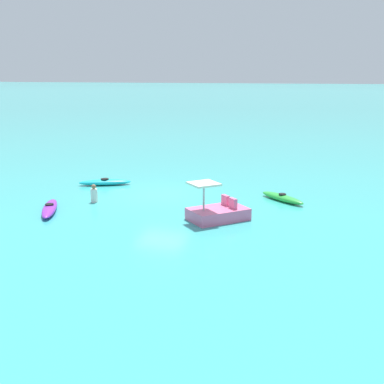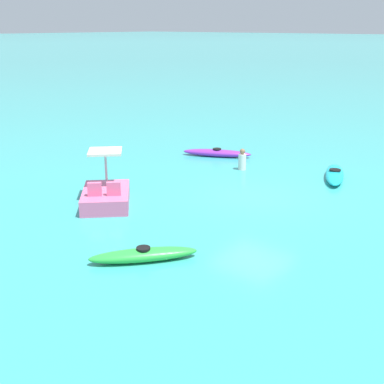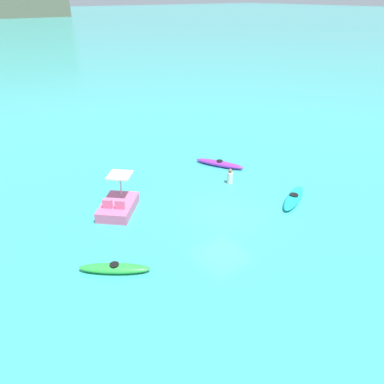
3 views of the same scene
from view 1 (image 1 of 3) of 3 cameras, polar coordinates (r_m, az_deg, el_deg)
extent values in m
plane|color=#38ADA8|center=(24.93, -3.61, -0.33)|extent=(600.00, 600.00, 0.00)
ellipsoid|color=green|center=(24.03, 10.54, -0.68)|extent=(2.50, 2.14, 0.32)
cylinder|color=black|center=(23.99, 10.56, -0.25)|extent=(0.50, 0.50, 0.05)
ellipsoid|color=#19B7C6|center=(27.46, -10.18, 1.13)|extent=(2.88, 1.83, 0.32)
cylinder|color=black|center=(27.42, -10.20, 1.51)|extent=(0.58, 0.58, 0.05)
ellipsoid|color=purple|center=(22.71, -16.36, -1.85)|extent=(1.95, 3.02, 0.32)
cylinder|color=black|center=(22.66, -16.39, -1.40)|extent=(0.51, 0.51, 0.05)
cube|color=pink|center=(20.63, 3.07, -2.59)|extent=(2.75, 2.77, 0.50)
cube|color=pink|center=(20.54, 4.83, -1.33)|extent=(0.43, 0.42, 0.44)
cube|color=pink|center=(21.03, 3.94, -0.96)|extent=(0.43, 0.42, 0.44)
cylinder|color=#B2B2B7|center=(20.08, 1.38, -0.67)|extent=(0.08, 0.08, 1.10)
cube|color=silver|center=(19.94, 1.39, 0.98)|extent=(1.56, 1.56, 0.08)
cylinder|color=silver|center=(23.86, -11.41, -0.41)|extent=(0.33, 0.33, 0.65)
sphere|color=#8C6647|center=(23.76, -11.46, 0.63)|extent=(0.22, 0.22, 0.22)
camera|label=2|loc=(32.05, 27.98, 11.54)|focal=47.62mm
camera|label=3|loc=(34.09, 21.54, 18.60)|focal=34.97mm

